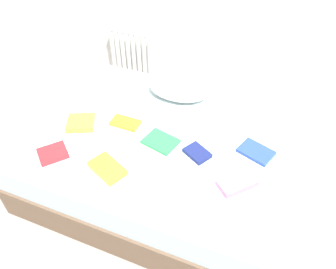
# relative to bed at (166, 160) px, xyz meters

# --- Properties ---
(ground_plane) EXTENTS (8.00, 8.00, 0.00)m
(ground_plane) POSITION_rel_bed_xyz_m (0.00, 0.00, -0.25)
(ground_plane) COLOR #9E998E
(bed) EXTENTS (2.00, 1.50, 0.50)m
(bed) POSITION_rel_bed_xyz_m (0.00, 0.00, 0.00)
(bed) COLOR brown
(bed) RESTS_ON ground
(radiator) EXTENTS (0.49, 0.04, 0.57)m
(radiator) POSITION_rel_bed_xyz_m (-0.90, 1.20, 0.12)
(radiator) COLOR white
(radiator) RESTS_ON ground
(pillow) EXTENTS (0.51, 0.34, 0.14)m
(pillow) POSITION_rel_bed_xyz_m (-0.10, 0.53, 0.32)
(pillow) COLOR white
(pillow) RESTS_ON bed
(textbook_white) EXTENTS (0.27, 0.25, 0.05)m
(textbook_white) POSITION_rel_bed_xyz_m (0.25, -0.46, 0.28)
(textbook_white) COLOR white
(textbook_white) RESTS_ON bed
(textbook_lime) EXTENTS (0.26, 0.26, 0.04)m
(textbook_lime) POSITION_rel_bed_xyz_m (-0.65, -0.12, 0.27)
(textbook_lime) COLOR #8CC638
(textbook_lime) RESTS_ON bed
(textbook_pink) EXTENTS (0.26, 0.26, 0.04)m
(textbook_pink) POSITION_rel_bed_xyz_m (0.59, -0.25, 0.27)
(textbook_pink) COLOR pink
(textbook_pink) RESTS_ON bed
(textbook_yellow) EXTENTS (0.29, 0.24, 0.04)m
(textbook_yellow) POSITION_rel_bed_xyz_m (-0.23, -0.45, 0.27)
(textbook_yellow) COLOR yellow
(textbook_yellow) RESTS_ON bed
(textbook_green) EXTENTS (0.27, 0.23, 0.02)m
(textbook_green) POSITION_rel_bed_xyz_m (-0.01, -0.07, 0.26)
(textbook_green) COLOR green
(textbook_green) RESTS_ON bed
(textbook_orange) EXTENTS (0.22, 0.13, 0.02)m
(textbook_orange) POSITION_rel_bed_xyz_m (-0.34, 0.02, 0.26)
(textbook_orange) COLOR orange
(textbook_orange) RESTS_ON bed
(textbook_blue) EXTENTS (0.27, 0.23, 0.03)m
(textbook_blue) POSITION_rel_bed_xyz_m (0.65, 0.08, 0.27)
(textbook_blue) COLOR #2847B7
(textbook_blue) RESTS_ON bed
(textbook_red) EXTENTS (0.24, 0.25, 0.04)m
(textbook_red) POSITION_rel_bed_xyz_m (-0.65, -0.46, 0.27)
(textbook_red) COLOR red
(textbook_red) RESTS_ON bed
(textbook_navy) EXTENTS (0.21, 0.20, 0.03)m
(textbook_navy) POSITION_rel_bed_xyz_m (0.27, -0.09, 0.27)
(textbook_navy) COLOR navy
(textbook_navy) RESTS_ON bed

